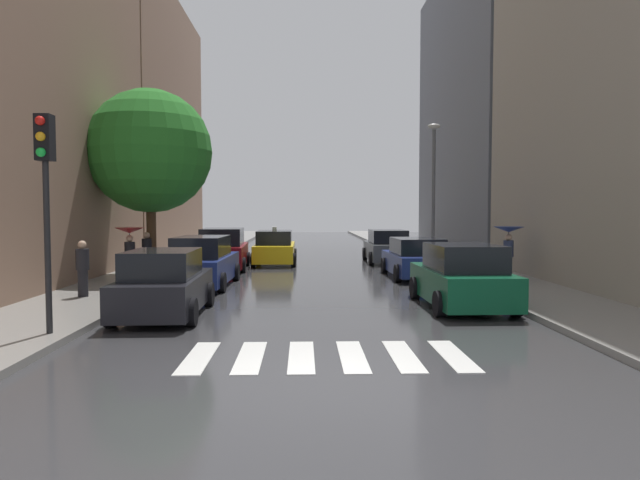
% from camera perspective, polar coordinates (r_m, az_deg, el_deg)
% --- Properties ---
extents(ground_plane, '(28.00, 72.00, 0.04)m').
position_cam_1_polar(ground_plane, '(32.13, -0.97, -1.66)').
color(ground_plane, '#343437').
extents(sidewalk_left, '(3.00, 72.00, 0.15)m').
position_cam_1_polar(sidewalk_left, '(32.69, -12.44, -1.48)').
color(sidewalk_left, gray).
rests_on(sidewalk_left, ground).
extents(sidewalk_right, '(3.00, 72.00, 0.15)m').
position_cam_1_polar(sidewalk_right, '(32.85, 10.45, -1.44)').
color(sidewalk_right, gray).
rests_on(sidewalk_right, ground).
extents(crosswalk_stripes, '(4.95, 2.20, 0.01)m').
position_cam_1_polar(crosswalk_stripes, '(10.08, 0.71, -11.77)').
color(crosswalk_stripes, silver).
rests_on(crosswalk_stripes, ground).
extents(building_left_mid, '(6.00, 15.41, 15.38)m').
position_cam_1_polar(building_left_mid, '(36.56, -18.87, 10.86)').
color(building_left_mid, '#8C6B56').
rests_on(building_left_mid, ground).
extents(building_right_mid, '(6.00, 15.25, 16.93)m').
position_cam_1_polar(building_right_mid, '(35.32, 17.59, 12.43)').
color(building_right_mid, slate).
rests_on(building_right_mid, ground).
extents(parked_car_left_nearest, '(2.05, 4.11, 1.63)m').
position_cam_1_polar(parked_car_left_nearest, '(14.21, -15.59, -4.46)').
color(parked_car_left_nearest, black).
rests_on(parked_car_left_nearest, ground).
extents(parked_car_left_second, '(2.11, 4.73, 1.72)m').
position_cam_1_polar(parked_car_left_second, '(19.50, -11.85, -2.30)').
color(parked_car_left_second, navy).
rests_on(parked_car_left_second, ground).
extents(parked_car_left_third, '(2.30, 4.63, 1.81)m').
position_cam_1_polar(parked_car_left_third, '(25.02, -9.86, -1.04)').
color(parked_car_left_third, maroon).
rests_on(parked_car_left_third, ground).
extents(parked_car_right_nearest, '(2.15, 4.32, 1.69)m').
position_cam_1_polar(parked_car_right_nearest, '(15.45, 14.24, -3.74)').
color(parked_car_right_nearest, '#0C4C2D').
rests_on(parked_car_right_nearest, ground).
extents(parked_car_right_second, '(2.25, 4.42, 1.53)m').
position_cam_1_polar(parked_car_right_second, '(21.97, 9.75, -1.90)').
color(parked_car_right_second, navy).
rests_on(parked_car_right_second, ground).
extents(parked_car_right_third, '(2.16, 4.57, 1.64)m').
position_cam_1_polar(parked_car_right_third, '(28.22, 6.86, -0.72)').
color(parked_car_right_third, '#474C51').
rests_on(parked_car_right_third, ground).
extents(taxi_midroad, '(2.07, 4.65, 1.81)m').
position_cam_1_polar(taxi_midroad, '(27.28, -4.63, -0.84)').
color(taxi_midroad, yellow).
rests_on(taxi_midroad, ground).
extents(pedestrian_foreground, '(0.36, 0.36, 1.64)m').
position_cam_1_polar(pedestrian_foreground, '(21.89, -17.23, -1.27)').
color(pedestrian_foreground, brown).
rests_on(pedestrian_foreground, sidewalk_left).
extents(pedestrian_near_tree, '(0.36, 0.36, 1.59)m').
position_cam_1_polar(pedestrian_near_tree, '(17.18, -23.03, -2.60)').
color(pedestrian_near_tree, black).
rests_on(pedestrian_near_tree, sidewalk_left).
extents(pedestrian_by_kerb, '(1.09, 1.09, 1.85)m').
position_cam_1_polar(pedestrian_by_kerb, '(21.46, 18.66, 0.07)').
color(pedestrian_by_kerb, black).
rests_on(pedestrian_by_kerb, sidewalk_right).
extents(pedestrian_far_side, '(1.00, 1.00, 1.85)m').
position_cam_1_polar(pedestrian_far_side, '(20.54, -18.82, -0.17)').
color(pedestrian_far_side, brown).
rests_on(pedestrian_far_side, sidewalk_left).
extents(street_tree_left, '(4.64, 4.64, 6.99)m').
position_cam_1_polar(street_tree_left, '(22.26, -16.92, 8.62)').
color(street_tree_left, '#513823').
rests_on(street_tree_left, sidewalk_left).
extents(traffic_light_left_corner, '(0.30, 0.42, 4.30)m').
position_cam_1_polar(traffic_light_left_corner, '(12.22, -26.20, 6.02)').
color(traffic_light_left_corner, black).
rests_on(traffic_light_left_corner, sidewalk_left).
extents(lamp_post_right, '(0.60, 0.28, 6.40)m').
position_cam_1_polar(lamp_post_right, '(26.23, 11.49, 5.75)').
color(lamp_post_right, '#595B60').
rests_on(lamp_post_right, sidewalk_right).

